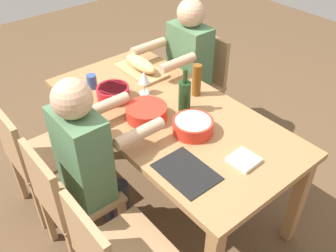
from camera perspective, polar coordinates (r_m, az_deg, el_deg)
ground_plane at (r=2.82m, az=0.00°, el=-10.17°), size 8.00×8.00×0.00m
dining_table at (r=2.38m, az=0.00°, el=0.40°), size 1.72×0.86×0.74m
chair_far_left at (r=3.19m, az=5.02°, el=7.15°), size 0.40×0.40×0.85m
diner_far_left at (r=2.97m, az=2.65°, el=9.60°), size 0.41×0.53×1.20m
chair_near_left at (r=2.56m, az=-20.15°, el=-4.15°), size 0.40×0.40×0.85m
chair_near_center at (r=2.22m, az=-15.34°, el=-10.56°), size 0.40×0.40×0.85m
diner_near_center at (r=2.12m, az=-11.91°, el=-4.48°), size 0.41×0.53×1.20m
serving_bowl_greens at (r=2.26m, az=-3.31°, el=2.21°), size 0.25×0.25×0.08m
serving_bowl_pasta at (r=2.14m, az=3.85°, el=0.08°), size 0.24×0.24×0.08m
serving_bowl_fruit at (r=2.45m, az=-8.43°, el=5.15°), size 0.21×0.21×0.09m
cutting_board at (r=2.77m, az=-4.19°, el=8.52°), size 0.40×0.22×0.02m
bread_loaf at (r=2.74m, az=-4.24°, el=9.52°), size 0.32×0.11×0.09m
wine_bottle at (r=2.29m, az=2.56°, el=4.71°), size 0.08×0.08×0.29m
beer_bottle at (r=2.45m, az=4.43°, el=7.04°), size 0.06×0.06×0.22m
wine_glass at (r=2.46m, az=-3.72°, el=7.35°), size 0.08×0.08×0.17m
cup_near_left at (r=2.60m, az=-11.64°, el=6.72°), size 0.07×0.07×0.10m
placemat_near_right at (r=1.92m, az=2.84°, el=-7.05°), size 0.32×0.23×0.01m
napkin_stack at (r=2.01m, az=11.59°, el=-5.12°), size 0.15×0.15×0.02m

